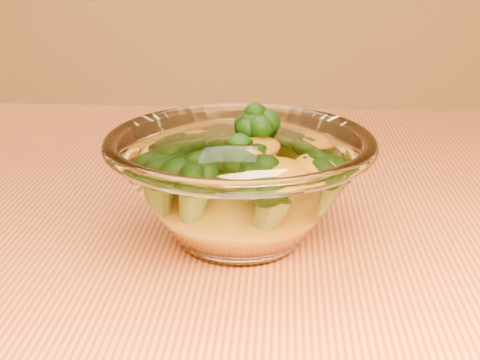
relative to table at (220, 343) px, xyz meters
name	(u,v)px	position (x,y,z in m)	size (l,w,h in m)	color
table	(220,343)	(0.00, 0.00, 0.00)	(1.20, 0.80, 0.75)	#B76537
glass_bowl	(240,185)	(0.02, -0.01, 0.14)	(0.20, 0.20, 0.09)	white
cheese_sauce	(240,208)	(0.02, -0.01, 0.13)	(0.11, 0.11, 0.03)	#EBA513
broccoli_heap	(238,170)	(0.02, -0.01, 0.16)	(0.13, 0.12, 0.07)	black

